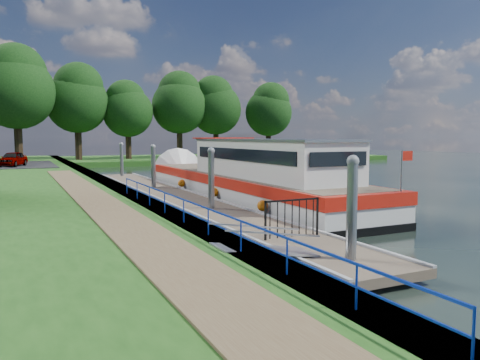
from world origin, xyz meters
name	(u,v)px	position (x,y,z in m)	size (l,w,h in m)	color
ground	(338,270)	(0.00, 0.00, 0.00)	(160.00, 160.00, 0.00)	black
bank_edge	(118,195)	(-2.55, 15.00, 0.39)	(1.10, 90.00, 0.78)	#473D2D
far_bank	(172,159)	(12.00, 52.00, 0.30)	(60.00, 18.00, 0.60)	#1E4D16
footpath	(105,207)	(-4.40, 8.00, 0.80)	(1.60, 40.00, 0.05)	brown
blue_fence	(195,210)	(-2.75, 3.00, 1.31)	(0.04, 18.04, 0.72)	#0C2DBF
pontoon	(178,200)	(0.00, 13.00, 0.18)	(2.50, 30.00, 0.56)	brown
mooring_piles	(177,179)	(0.00, 13.00, 1.28)	(0.30, 27.30, 3.55)	gray
gangway	(265,249)	(-1.85, 0.50, 0.63)	(2.58, 1.00, 0.92)	#A5A8AD
gate_panel	(292,213)	(0.00, 2.20, 1.15)	(1.85, 0.05, 1.15)	black
barge	(240,179)	(3.60, 13.16, 1.09)	(4.36, 21.15, 4.78)	black
horizon_trees	(67,97)	(-1.61, 48.68, 7.95)	(54.38, 10.03, 12.87)	#332316
car_a	(13,159)	(-7.51, 35.39, 1.47)	(1.50, 3.72, 1.27)	#999999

